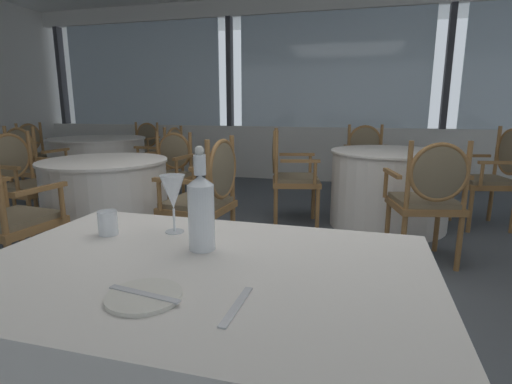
{
  "coord_description": "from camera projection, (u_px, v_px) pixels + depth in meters",
  "views": [
    {
      "loc": [
        0.54,
        -2.2,
        1.18
      ],
      "look_at": [
        0.21,
        -0.99,
        0.91
      ],
      "focal_mm": 27.71,
      "sensor_mm": 36.0,
      "label": 1
    }
  ],
  "objects": [
    {
      "name": "dining_chair_1_2",
      "position": [
        38.0,
        150.0,
        5.69
      ],
      "size": [
        0.49,
        0.56,
        0.94
      ],
      "rotation": [
        0.0,
        0.0,
        12.51
      ],
      "color": "olive",
      "rests_on": "ground_plane"
    },
    {
      "name": "side_plate",
      "position": [
        144.0,
        296.0,
        0.9
      ],
      "size": [
        0.17,
        0.17,
        0.01
      ],
      "primitive_type": "cylinder",
      "color": "silver",
      "rests_on": "foreground_table"
    },
    {
      "name": "window_wall_far",
      "position": [
        330.0,
        110.0,
        6.09
      ],
      "size": [
        10.33,
        0.14,
        2.8
      ],
      "color": "silver",
      "rests_on": "ground_plane"
    },
    {
      "name": "background_table_1",
      "position": [
        99.0,
        166.0,
        5.4
      ],
      "size": [
        1.27,
        1.27,
        0.75
      ],
      "color": "white",
      "rests_on": "ground_plane"
    },
    {
      "name": "background_table_3",
      "position": [
        107.0,
        205.0,
        3.27
      ],
      "size": [
        1.01,
        1.01,
        0.75
      ],
      "color": "white",
      "rests_on": "ground_plane"
    },
    {
      "name": "water_tumbler",
      "position": [
        108.0,
        223.0,
        1.34
      ],
      "size": [
        0.06,
        0.06,
        0.08
      ],
      "primitive_type": "cylinder",
      "color": "white",
      "rests_on": "foreground_table"
    },
    {
      "name": "water_bottle",
      "position": [
        201.0,
        210.0,
        1.18
      ],
      "size": [
        0.08,
        0.08,
        0.32
      ],
      "color": "white",
      "rests_on": "foreground_table"
    },
    {
      "name": "dining_chair_1_1",
      "position": [
        143.0,
        146.0,
        6.34
      ],
      "size": [
        0.56,
        0.49,
        0.92
      ],
      "rotation": [
        0.0,
        0.0,
        10.94
      ],
      "color": "olive",
      "rests_on": "ground_plane"
    },
    {
      "name": "dining_chair_3_0",
      "position": [
        168.0,
        169.0,
        4.08
      ],
      "size": [
        0.57,
        0.51,
        0.91
      ],
      "rotation": [
        0.0,
        0.0,
        4.62
      ],
      "color": "olive",
      "rests_on": "ground_plane"
    },
    {
      "name": "dining_chair_0_2",
      "position": [
        366.0,
        157.0,
        4.85
      ],
      "size": [
        0.6,
        0.55,
        0.95
      ],
      "rotation": [
        0.0,
        0.0,
        11.22
      ],
      "color": "olive",
      "rests_on": "ground_plane"
    },
    {
      "name": "background_table_0",
      "position": [
        388.0,
        189.0,
        3.91
      ],
      "size": [
        1.15,
        1.15,
        0.75
      ],
      "color": "white",
      "rests_on": "ground_plane"
    },
    {
      "name": "dining_chair_0_1",
      "position": [
        495.0,
        170.0,
        3.83
      ],
      "size": [
        0.55,
        0.6,
        0.98
      ],
      "rotation": [
        0.0,
        0.0,
        9.65
      ],
      "color": "olive",
      "rests_on": "ground_plane"
    },
    {
      "name": "dinner_fork",
      "position": [
        237.0,
        306.0,
        0.86
      ],
      "size": [
        0.02,
        0.18,
        0.0
      ],
      "primitive_type": "cube",
      "rotation": [
        0.0,
        0.0,
        1.55
      ],
      "color": "silver",
      "rests_on": "foreground_table"
    },
    {
      "name": "foreground_table",
      "position": [
        203.0,
        383.0,
        1.17
      ],
      "size": [
        1.27,
        0.85,
        0.75
      ],
      "color": "white",
      "rests_on": "ground_plane"
    },
    {
      "name": "dining_chair_0_0",
      "position": [
        429.0,
        193.0,
        2.89
      ],
      "size": [
        0.6,
        0.55,
        0.95
      ],
      "rotation": [
        0.0,
        0.0,
        8.08
      ],
      "color": "olive",
      "rests_on": "ground_plane"
    },
    {
      "name": "ground_plane",
      "position": [
        265.0,
        299.0,
        2.46
      ],
      "size": [
        14.22,
        14.22,
        0.0
      ],
      "primitive_type": "plane",
      "color": "#4C5156"
    },
    {
      "name": "dining_chair_0_3",
      "position": [
        287.0,
        170.0,
        3.91
      ],
      "size": [
        0.55,
        0.6,
        0.96
      ],
      "rotation": [
        0.0,
        0.0,
        12.79
      ],
      "color": "olive",
      "rests_on": "ground_plane"
    },
    {
      "name": "butter_knife",
      "position": [
        144.0,
        294.0,
        0.9
      ],
      "size": [
        0.19,
        0.05,
        0.0
      ],
      "primitive_type": "cube",
      "rotation": [
        0.0,
        0.0,
        -0.15
      ],
      "color": "silver",
      "rests_on": "foreground_table"
    },
    {
      "name": "dining_chair_1_0",
      "position": [
        166.0,
        157.0,
        5.03
      ],
      "size": [
        0.49,
        0.56,
        0.93
      ],
      "rotation": [
        0.0,
        0.0,
        9.37
      ],
      "color": "olive",
      "rests_on": "ground_plane"
    },
    {
      "name": "wine_glass",
      "position": [
        173.0,
        193.0,
        1.34
      ],
      "size": [
        0.09,
        0.09,
        0.2
      ],
      "color": "white",
      "rests_on": "foreground_table"
    },
    {
      "name": "dining_chair_3_3",
      "position": [
        208.0,
        192.0,
        2.91
      ],
      "size": [
        0.51,
        0.57,
        0.96
      ],
      "rotation": [
        0.0,
        0.0,
        9.33
      ],
      "color": "olive",
      "rests_on": "ground_plane"
    },
    {
      "name": "dining_chair_3_1",
      "position": [
        22.0,
        176.0,
        3.55
      ],
      "size": [
        0.51,
        0.57,
        0.95
      ],
      "rotation": [
        0.0,
        0.0,
        6.19
      ],
      "color": "olive",
      "rests_on": "ground_plane"
    },
    {
      "name": "dining_chair_1_3",
      "position": [
        32.0,
        162.0,
        4.37
      ],
      "size": [
        0.56,
        0.49,
        0.97
      ],
      "rotation": [
        0.0,
        0.0,
        14.08
      ],
      "color": "olive",
      "rests_on": "ground_plane"
    }
  ]
}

